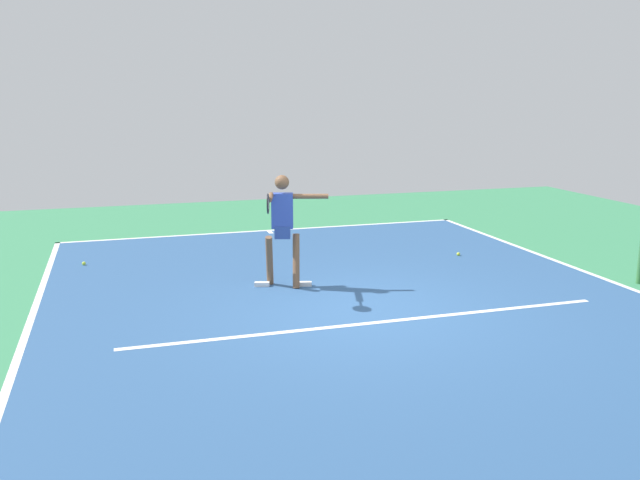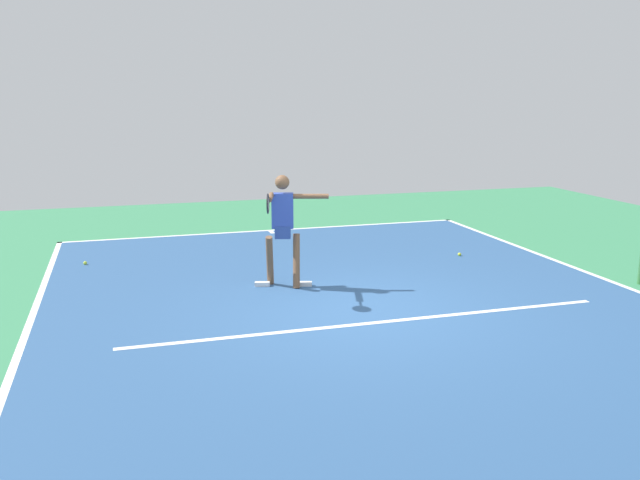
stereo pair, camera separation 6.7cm
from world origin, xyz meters
name	(u,v)px [view 2 (the right image)]	position (x,y,z in m)	size (l,w,h in m)	color
ground_plane	(361,311)	(0.00, 0.00, 0.00)	(21.33, 21.33, 0.00)	#388456
court_surface	(361,311)	(0.00, 0.00, 0.00)	(9.09, 12.24, 0.00)	#2D5484
court_line_baseline_near	(270,230)	(0.00, -6.07, 0.00)	(9.09, 0.10, 0.01)	white
court_line_sideline_left	(622,285)	(-4.50, 0.00, 0.00)	(0.10, 12.24, 0.01)	white
court_line_sideline_right	(22,343)	(4.50, 0.00, 0.00)	(0.10, 12.24, 0.01)	white
court_line_service	(375,323)	(0.00, 0.55, 0.00)	(6.82, 0.10, 0.01)	white
court_line_centre_mark	(272,232)	(0.00, -5.87, 0.00)	(0.10, 0.30, 0.01)	white
tennis_player	(283,223)	(0.78, -1.52, 1.05)	(1.18, 1.22, 1.82)	brown
tennis_ball_centre_court	(460,254)	(-2.96, -2.60, 0.03)	(0.07, 0.07, 0.07)	#CCE033
tennis_ball_by_sideline	(85,263)	(3.90, -3.94, 0.03)	(0.07, 0.07, 0.07)	#C6E53D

